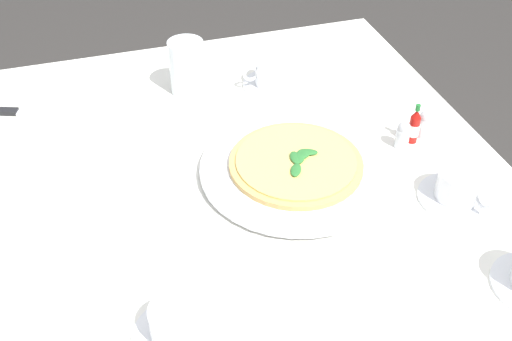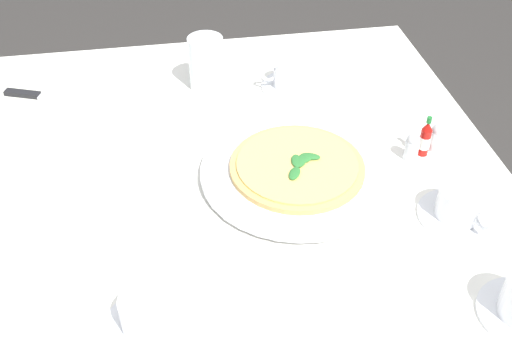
{
  "view_description": "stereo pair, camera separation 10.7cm",
  "coord_description": "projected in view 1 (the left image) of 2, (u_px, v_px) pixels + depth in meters",
  "views": [
    {
      "loc": [
        -0.17,
        -0.79,
        1.45
      ],
      "look_at": [
        0.07,
        -0.01,
        0.76
      ],
      "focal_mm": 42.75,
      "sensor_mm": 36.0,
      "label": 1
    },
    {
      "loc": [
        -0.06,
        -0.82,
        1.45
      ],
      "look_at": [
        0.07,
        -0.01,
        0.76
      ],
      "focal_mm": 42.75,
      "sensor_mm": 36.0,
      "label": 2
    }
  ],
  "objects": [
    {
      "name": "pizza_plate",
      "position": [
        296.0,
        169.0,
        1.09
      ],
      "size": [
        0.34,
        0.34,
        0.02
      ],
      "color": "white",
      "rests_on": "dining_table"
    },
    {
      "name": "water_glass_back_corner",
      "position": [
        187.0,
        70.0,
        1.28
      ],
      "size": [
        0.07,
        0.07,
        0.12
      ],
      "color": "white",
      "rests_on": "dining_table"
    },
    {
      "name": "salt_shaker",
      "position": [
        424.0,
        125.0,
        1.17
      ],
      "size": [
        0.03,
        0.03,
        0.06
      ],
      "color": "white",
      "rests_on": "dining_table"
    },
    {
      "name": "coffee_cup_far_right",
      "position": [
        273.0,
        74.0,
        1.31
      ],
      "size": [
        0.13,
        0.13,
        0.07
      ],
      "color": "white",
      "rests_on": "dining_table"
    },
    {
      "name": "napkin_folded",
      "position": [
        24.0,
        118.0,
        1.21
      ],
      "size": [
        0.25,
        0.18,
        0.02
      ],
      "rotation": [
        0.0,
        0.0,
        -0.28
      ],
      "color": "white",
      "rests_on": "dining_table"
    },
    {
      "name": "pizza",
      "position": [
        296.0,
        163.0,
        1.08
      ],
      "size": [
        0.24,
        0.24,
        0.02
      ],
      "color": "#DBAD60",
      "rests_on": "pizza_plate"
    },
    {
      "name": "pepper_shaker",
      "position": [
        403.0,
        136.0,
        1.14
      ],
      "size": [
        0.03,
        0.03,
        0.06
      ],
      "color": "white",
      "rests_on": "dining_table"
    },
    {
      "name": "dining_table",
      "position": [
        219.0,
        240.0,
        1.16
      ],
      "size": [
        1.06,
        1.06,
        0.74
      ],
      "color": "white",
      "rests_on": "ground_plane"
    },
    {
      "name": "dinner_knife",
      "position": [
        24.0,
        112.0,
        1.21
      ],
      "size": [
        0.19,
        0.09,
        0.01
      ],
      "rotation": [
        0.0,
        0.0,
        -0.36
      ],
      "color": "silver",
      "rests_on": "napkin_folded"
    },
    {
      "name": "hot_sauce_bottle",
      "position": [
        414.0,
        127.0,
        1.15
      ],
      "size": [
        0.02,
        0.02,
        0.08
      ],
      "color": "#B7140F",
      "rests_on": "dining_table"
    },
    {
      "name": "coffee_cup_left_edge",
      "position": [
        459.0,
        188.0,
        1.03
      ],
      "size": [
        0.13,
        0.13,
        0.06
      ],
      "color": "white",
      "rests_on": "dining_table"
    },
    {
      "name": "coffee_cup_center_back",
      "position": [
        178.0,
        324.0,
        0.81
      ],
      "size": [
        0.13,
        0.13,
        0.06
      ],
      "color": "white",
      "rests_on": "dining_table"
    }
  ]
}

